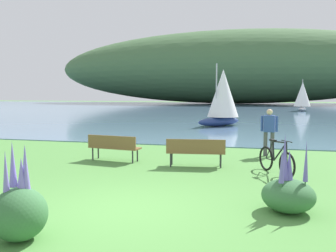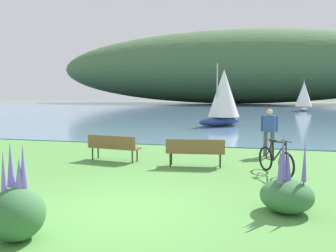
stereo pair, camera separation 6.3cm
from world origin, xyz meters
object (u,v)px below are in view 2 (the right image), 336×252
Objects in this scene: sailboat_nearest_to_shore at (304,96)px; sailboat_toward_hillside at (223,97)px; park_bench_further_along at (113,146)px; person_at_shoreline at (269,129)px; park_bench_near_camera at (195,150)px; bicycle_leaning_near_bench at (276,160)px.

sailboat_nearest_to_shore is 0.97× the size of sailboat_toward_hillside.
person_at_shoreline is at bearing 23.76° from park_bench_further_along.
park_bench_near_camera is 1.08× the size of person_at_shoreline.
park_bench_near_camera is 2.83m from park_bench_further_along.
park_bench_near_camera is 1.00× the size of park_bench_further_along.
park_bench_near_camera is at bearing 168.73° from bicycle_leaning_near_bench.
park_bench_further_along is at bearing -105.74° from sailboat_nearest_to_shore.
sailboat_nearest_to_shore reaches higher than park_bench_near_camera.
bicycle_leaning_near_bench is 0.38× the size of sailboat_nearest_to_shore.
bicycle_leaning_near_bench is at bearing -88.37° from person_at_shoreline.
sailboat_nearest_to_shore is (5.44, 38.35, 1.59)m from bicycle_leaning_near_bench.
bicycle_leaning_near_bench is (5.17, -0.72, -0.12)m from park_bench_further_along.
park_bench_further_along is at bearing 174.88° from park_bench_near_camera.
park_bench_near_camera is 2.40m from bicycle_leaning_near_bench.
bicycle_leaning_near_bench is at bearing -98.07° from sailboat_nearest_to_shore.
person_at_shoreline is at bearing -76.72° from sailboat_toward_hillside.
bicycle_leaning_near_bench is at bearing -11.27° from park_bench_near_camera.
sailboat_toward_hillside reaches higher than park_bench_near_camera.
sailboat_nearest_to_shore is at bearing 71.11° from sailboat_toward_hillside.
bicycle_leaning_near_bench reaches higher than park_bench_near_camera.
person_at_shoreline reaches higher than park_bench_near_camera.
park_bench_near_camera is 38.70m from sailboat_nearest_to_shore.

